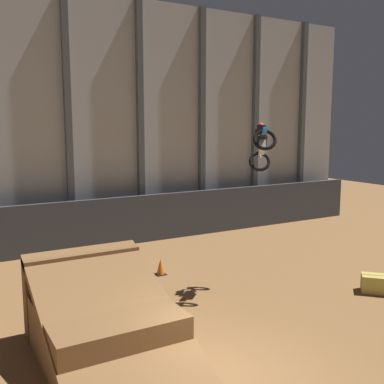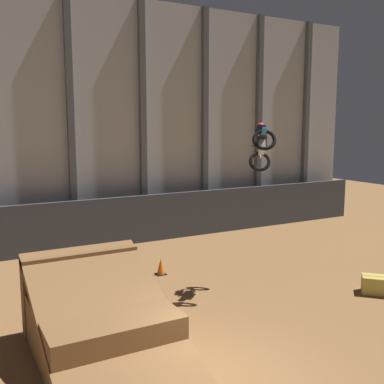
{
  "view_description": "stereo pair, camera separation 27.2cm",
  "coord_description": "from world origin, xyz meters",
  "px_view_note": "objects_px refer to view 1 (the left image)",
  "views": [
    {
      "loc": [
        -5.06,
        -7.24,
        5.29
      ],
      "look_at": [
        2.41,
        5.87,
        3.08
      ],
      "focal_mm": 42.0,
      "sensor_mm": 36.0,
      "label": 1
    },
    {
      "loc": [
        -4.83,
        -7.38,
        5.29
      ],
      "look_at": [
        2.41,
        5.87,
        3.08
      ],
      "focal_mm": 42.0,
      "sensor_mm": 36.0,
      "label": 2
    }
  ],
  "objects_px": {
    "dirt_ramp": "(101,320)",
    "traffic_cone_near_ramp": "(160,267)",
    "hay_bale_trackside": "(376,284)",
    "rider_bike_solo": "(262,145)"
  },
  "relations": [
    {
      "from": "dirt_ramp",
      "to": "traffic_cone_near_ramp",
      "type": "distance_m",
      "value": 5.6
    },
    {
      "from": "hay_bale_trackside",
      "to": "traffic_cone_near_ramp",
      "type": "bearing_deg",
      "value": 136.49
    },
    {
      "from": "rider_bike_solo",
      "to": "hay_bale_trackside",
      "type": "bearing_deg",
      "value": -9.2
    },
    {
      "from": "traffic_cone_near_ramp",
      "to": "hay_bale_trackside",
      "type": "xyz_separation_m",
      "value": [
        5.27,
        -5.0,
        -0.0
      ]
    },
    {
      "from": "dirt_ramp",
      "to": "rider_bike_solo",
      "type": "distance_m",
      "value": 7.39
    },
    {
      "from": "dirt_ramp",
      "to": "rider_bike_solo",
      "type": "bearing_deg",
      "value": 15.61
    },
    {
      "from": "traffic_cone_near_ramp",
      "to": "hay_bale_trackside",
      "type": "distance_m",
      "value": 7.26
    },
    {
      "from": "rider_bike_solo",
      "to": "traffic_cone_near_ramp",
      "type": "relative_size",
      "value": 3.11
    },
    {
      "from": "dirt_ramp",
      "to": "traffic_cone_near_ramp",
      "type": "bearing_deg",
      "value": 49.83
    },
    {
      "from": "rider_bike_solo",
      "to": "traffic_cone_near_ramp",
      "type": "xyz_separation_m",
      "value": [
        -2.42,
        2.58,
        -4.42
      ]
    }
  ]
}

